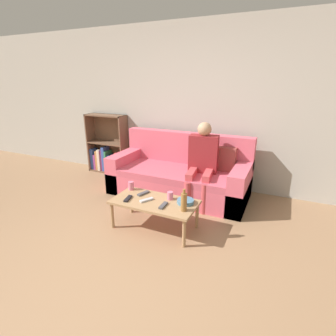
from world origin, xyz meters
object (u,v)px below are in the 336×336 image
(snack_bowl, at_px, (185,201))
(bottle, at_px, (184,202))
(bookshelf, at_px, (108,151))
(coffee_table, at_px, (154,204))
(couch, at_px, (180,176))
(tv_remote_2, at_px, (147,200))
(tv_remote_0, at_px, (128,199))
(tv_remote_3, at_px, (143,193))
(person_adult, at_px, (202,157))
(cup_near, at_px, (170,196))
(cup_far, at_px, (131,186))
(tv_remote_1, at_px, (163,205))

(snack_bowl, distance_m, bottle, 0.21)
(bookshelf, height_order, coffee_table, bookshelf)
(couch, distance_m, tv_remote_2, 1.12)
(tv_remote_0, relative_size, tv_remote_3, 1.00)
(person_adult, relative_size, tv_remote_3, 6.59)
(tv_remote_0, bearing_deg, coffee_table, 7.55)
(couch, relative_size, person_adult, 1.82)
(tv_remote_3, bearing_deg, bookshelf, 157.26)
(bookshelf, xyz_separation_m, bottle, (2.21, -1.57, 0.06))
(bookshelf, bearing_deg, cup_near, -35.06)
(cup_near, height_order, tv_remote_3, cup_near)
(coffee_table, relative_size, person_adult, 0.87)
(cup_far, xyz_separation_m, snack_bowl, (0.79, -0.07, -0.03))
(bookshelf, bearing_deg, tv_remote_0, -46.72)
(couch, bearing_deg, tv_remote_2, -88.83)
(cup_far, distance_m, bottle, 0.88)
(tv_remote_1, bearing_deg, snack_bowl, 39.86)
(person_adult, height_order, tv_remote_1, person_adult)
(cup_far, height_order, tv_remote_3, cup_far)
(coffee_table, xyz_separation_m, person_adult, (0.27, 0.99, 0.34))
(tv_remote_0, distance_m, tv_remote_2, 0.23)
(snack_bowl, bearing_deg, tv_remote_1, -138.10)
(couch, height_order, tv_remote_2, couch)
(tv_remote_0, bearing_deg, tv_remote_3, 56.43)
(coffee_table, distance_m, cup_far, 0.47)
(couch, height_order, tv_remote_1, couch)
(couch, bearing_deg, tv_remote_1, -77.12)
(person_adult, bearing_deg, tv_remote_1, -103.43)
(bookshelf, distance_m, cup_near, 2.39)
(cup_near, bearing_deg, tv_remote_1, -88.67)
(tv_remote_1, distance_m, tv_remote_3, 0.42)
(person_adult, relative_size, bottle, 4.51)
(bookshelf, xyz_separation_m, tv_remote_3, (1.59, -1.38, -0.04))
(bottle, bearing_deg, cup_near, 141.96)
(tv_remote_0, relative_size, tv_remote_1, 1.02)
(tv_remote_1, bearing_deg, tv_remote_2, 167.40)
(couch, xyz_separation_m, tv_remote_0, (-0.20, -1.18, 0.07))
(cup_near, relative_size, cup_far, 0.89)
(bookshelf, xyz_separation_m, tv_remote_0, (1.50, -1.59, -0.04))
(bookshelf, relative_size, person_adult, 0.96)
(tv_remote_3, xyz_separation_m, snack_bowl, (0.57, -0.02, 0.01))
(couch, relative_size, coffee_table, 2.08)
(snack_bowl, bearing_deg, coffee_table, -164.64)
(tv_remote_1, bearing_deg, tv_remote_0, 179.87)
(tv_remote_1, bearing_deg, couch, 100.84)
(coffee_table, height_order, tv_remote_3, tv_remote_3)
(cup_near, distance_m, tv_remote_1, 0.20)
(tv_remote_3, relative_size, bottle, 0.68)
(couch, bearing_deg, coffee_table, -84.27)
(tv_remote_0, bearing_deg, cup_near, 15.07)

